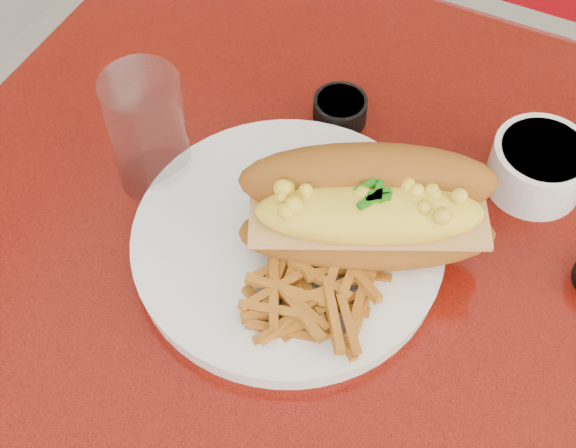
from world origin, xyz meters
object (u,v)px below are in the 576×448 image
at_px(fork, 336,277).
at_px(gravy_ramekin, 538,166).
at_px(diner_table, 475,399).
at_px(sauce_cup_left, 340,109).
at_px(mac_hoagie, 368,208).
at_px(water_tumbler, 149,132).
at_px(dinner_plate, 288,242).

distance_m(fork, gravy_ramekin, 0.23).
xyz_separation_m(diner_table, sauce_cup_left, (-0.23, 0.16, 0.18)).
bearing_deg(mac_hoagie, water_tumbler, 157.04).
height_order(dinner_plate, gravy_ramekin, gravy_ramekin).
height_order(diner_table, dinner_plate, dinner_plate).
distance_m(dinner_plate, fork, 0.06).
relative_size(mac_hoagie, sauce_cup_left, 3.52).
bearing_deg(diner_table, dinner_plate, -176.01).
bearing_deg(mac_hoagie, sauce_cup_left, 96.18).
bearing_deg(fork, gravy_ramekin, -37.78).
height_order(mac_hoagie, water_tumbler, water_tumbler).
relative_size(diner_table, water_tumbler, 9.61).
bearing_deg(fork, water_tumbler, 73.44).
bearing_deg(sauce_cup_left, water_tumbler, -131.20).
xyz_separation_m(diner_table, gravy_ramekin, (-0.03, 0.16, 0.19)).
bearing_deg(mac_hoagie, diner_table, -32.05).
bearing_deg(dinner_plate, water_tumbler, 172.26).
height_order(gravy_ramekin, sauce_cup_left, gravy_ramekin).
bearing_deg(fork, dinner_plate, 64.67).
height_order(fork, gravy_ramekin, gravy_ramekin).
distance_m(dinner_plate, gravy_ramekin, 0.25).
distance_m(mac_hoagie, fork, 0.07).
xyz_separation_m(diner_table, fork, (-0.15, -0.04, 0.18)).
xyz_separation_m(dinner_plate, fork, (0.06, -0.02, 0.01)).
distance_m(diner_table, dinner_plate, 0.27).
distance_m(dinner_plate, sauce_cup_left, 0.17).
xyz_separation_m(diner_table, water_tumbler, (-0.37, 0.01, 0.23)).
distance_m(dinner_plate, water_tumbler, 0.17).
bearing_deg(dinner_plate, sauce_cup_left, 98.07).
bearing_deg(mac_hoagie, fork, -121.68).
xyz_separation_m(gravy_ramekin, water_tumbler, (-0.34, -0.16, 0.04)).
xyz_separation_m(sauce_cup_left, water_tumbler, (-0.13, -0.15, 0.05)).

